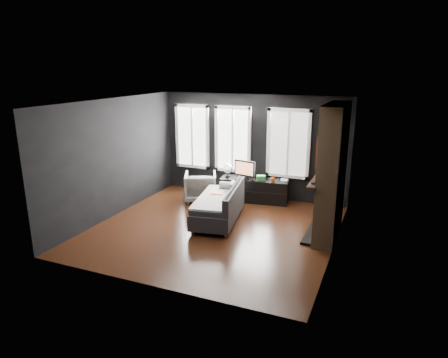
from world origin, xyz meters
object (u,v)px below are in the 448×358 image
at_px(armchair, 200,185).
at_px(mug, 273,179).
at_px(monitor, 245,168).
at_px(book, 281,176).
at_px(mantel_vase, 323,168).
at_px(sofa, 218,204).
at_px(media_console, 254,190).

distance_m(armchair, mug, 1.87).
height_order(monitor, book, monitor).
relative_size(mug, book, 0.46).
bearing_deg(monitor, mantel_vase, -13.48).
relative_size(sofa, mantel_vase, 10.81).
relative_size(armchair, book, 3.39).
height_order(armchair, book, book).
distance_m(armchair, book, 2.07).
relative_size(media_console, book, 7.20).
distance_m(sofa, mug, 1.84).
distance_m(armchair, monitor, 1.23).
distance_m(monitor, mug, 0.77).
xyz_separation_m(mug, mantel_vase, (1.37, -1.05, 0.67)).
xyz_separation_m(media_console, monitor, (-0.25, -0.06, 0.57)).
height_order(book, mantel_vase, mantel_vase).
xyz_separation_m(armchair, media_console, (1.30, 0.51, -0.11)).
height_order(sofa, monitor, monitor).
distance_m(monitor, mantel_vase, 2.36).
bearing_deg(media_console, book, 4.21).
xyz_separation_m(sofa, monitor, (0.06, 1.58, 0.45)).
bearing_deg(armchair, sofa, 107.07).
bearing_deg(book, media_console, -168.59).
height_order(monitor, mug, monitor).
distance_m(book, mantel_vase, 1.79).
height_order(media_console, mug, mug).
height_order(sofa, mantel_vase, mantel_vase).
relative_size(sofa, armchair, 2.35).
height_order(media_console, monitor, monitor).
xyz_separation_m(armchair, mug, (1.78, 0.51, 0.24)).
distance_m(monitor, book, 0.93).
distance_m(sofa, armchair, 1.51).
xyz_separation_m(sofa, book, (0.95, 1.77, 0.30)).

